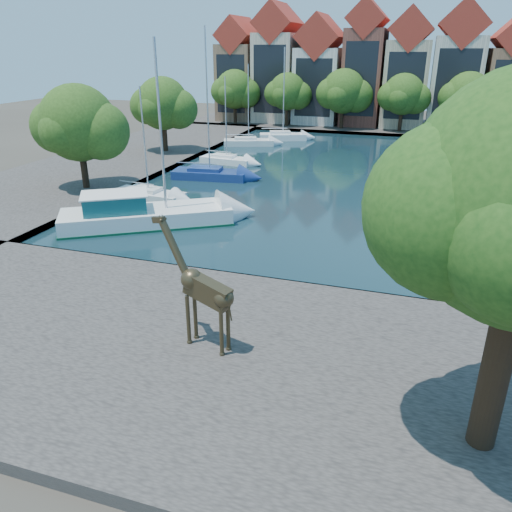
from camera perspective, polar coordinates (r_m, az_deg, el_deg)
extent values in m
plane|color=#38332B|center=(25.13, 5.18, -3.93)|extent=(160.00, 160.00, 0.00)
cube|color=black|center=(47.54, 11.84, 8.72)|extent=(38.00, 50.00, 0.08)
cube|color=#4D4843|center=(19.18, 0.34, -12.30)|extent=(50.00, 14.00, 0.50)
cube|color=#4D4843|center=(78.87, 14.76, 14.13)|extent=(60.00, 16.00, 0.50)
cube|color=#4D4843|center=(55.82, -14.94, 10.73)|extent=(14.00, 52.00, 0.50)
cylinder|color=#332114|center=(15.50, 25.84, -11.02)|extent=(0.80, 0.80, 5.50)
sphere|color=#1A4012|center=(13.12, 21.70, 4.84)|extent=(4.48, 4.48, 4.48)
cube|color=#836147|center=(82.90, -1.76, 19.24)|extent=(5.39, 9.00, 11.00)
cube|color=#9F281F|center=(82.74, -1.82, 23.88)|extent=(5.44, 9.18, 5.44)
cube|color=black|center=(78.70, -2.91, 19.02)|extent=(4.40, 0.05, 8.25)
cube|color=beige|center=(81.04, 2.49, 19.67)|extent=(5.88, 9.00, 12.50)
cube|color=#9F281F|center=(80.97, 2.59, 25.03)|extent=(5.94, 9.18, 5.94)
cube|color=black|center=(76.74, 1.53, 19.50)|extent=(4.80, 0.05, 9.38)
cube|color=silver|center=(79.61, 7.24, 18.74)|extent=(6.37, 9.00, 10.50)
cube|color=#9F281F|center=(79.42, 7.49, 23.55)|extent=(6.43, 9.18, 6.43)
cube|color=black|center=(75.23, 6.54, 18.54)|extent=(5.20, 0.05, 7.88)
cube|color=brown|center=(78.55, 12.21, 19.30)|extent=(5.39, 9.00, 13.00)
cube|color=#9F281F|center=(78.50, 12.72, 24.90)|extent=(5.44, 9.18, 5.44)
cube|color=black|center=(74.11, 11.79, 19.14)|extent=(4.40, 0.05, 9.75)
cube|color=#C2AE8B|center=(78.16, 16.75, 18.30)|extent=(5.88, 9.00, 11.50)
cube|color=#9F281F|center=(78.02, 17.39, 23.46)|extent=(5.94, 9.18, 5.94)
cube|color=black|center=(73.69, 16.60, 18.09)|extent=(4.80, 0.05, 8.62)
cube|color=beige|center=(78.18, 21.75, 17.87)|extent=(6.37, 9.00, 12.00)
cube|color=#9F281F|center=(78.08, 22.61, 23.27)|extent=(6.43, 9.18, 6.43)
cube|color=black|center=(73.72, 21.89, 17.64)|extent=(5.20, 0.05, 9.00)
cube|color=brown|center=(78.82, 26.55, 16.61)|extent=(5.39, 9.00, 10.50)
cube|color=black|center=(74.39, 26.97, 16.29)|extent=(4.40, 0.05, 7.88)
cylinder|color=#332114|center=(77.76, -2.41, 16.10)|extent=(0.50, 0.50, 3.20)
sphere|color=#244213|center=(77.44, -2.45, 18.51)|extent=(5.60, 5.60, 5.60)
sphere|color=#244213|center=(77.21, -1.13, 18.09)|extent=(4.20, 4.20, 4.20)
sphere|color=#244213|center=(77.64, -3.68, 18.29)|extent=(3.92, 3.92, 3.92)
cylinder|color=#332114|center=(75.39, 3.54, 15.86)|extent=(0.50, 0.50, 3.20)
sphere|color=#244213|center=(75.07, 3.60, 18.25)|extent=(5.20, 5.20, 5.20)
sphere|color=#244213|center=(75.03, 4.86, 17.82)|extent=(3.90, 3.90, 3.90)
sphere|color=#244213|center=(75.07, 2.40, 18.08)|extent=(3.64, 3.64, 3.64)
cylinder|color=#332114|center=(73.81, 9.78, 15.44)|extent=(0.50, 0.50, 3.20)
sphere|color=#244213|center=(73.46, 9.97, 18.06)|extent=(6.00, 6.00, 6.00)
sphere|color=#244213|center=(73.57, 11.42, 17.50)|extent=(4.50, 4.50, 4.50)
sphere|color=#244213|center=(73.35, 8.56, 17.90)|extent=(4.20, 4.20, 4.20)
cylinder|color=#332114|center=(73.08, 16.19, 14.81)|extent=(0.50, 0.50, 3.20)
sphere|color=#244213|center=(72.74, 16.48, 17.32)|extent=(5.40, 5.40, 5.40)
sphere|color=#244213|center=(73.05, 17.76, 16.77)|extent=(4.05, 4.05, 4.05)
sphere|color=#244213|center=(72.44, 15.22, 17.21)|extent=(3.78, 3.78, 3.78)
cylinder|color=#332114|center=(73.22, 22.61, 14.01)|extent=(0.50, 0.50, 3.20)
sphere|color=#244213|center=(72.87, 23.02, 16.59)|extent=(5.80, 5.80, 5.80)
sphere|color=#244213|center=(73.37, 24.33, 15.96)|extent=(4.35, 4.35, 4.35)
sphere|color=#244213|center=(72.40, 21.70, 16.51)|extent=(4.06, 4.06, 4.06)
cylinder|color=#332114|center=(43.55, -19.07, 9.60)|extent=(0.54, 0.54, 3.40)
sphere|color=#244213|center=(42.95, -19.68, 14.14)|extent=(6.00, 6.00, 6.00)
sphere|color=#244213|center=(42.23, -17.31, 13.46)|extent=(4.50, 4.50, 4.50)
sphere|color=#244213|center=(43.69, -21.72, 13.58)|extent=(4.20, 4.20, 4.20)
cylinder|color=#332114|center=(57.37, -10.38, 13.42)|extent=(0.54, 0.54, 3.40)
sphere|color=#244213|center=(56.93, -10.63, 16.77)|extent=(5.60, 5.60, 5.60)
sphere|color=#244213|center=(56.49, -8.88, 16.27)|extent=(4.20, 4.20, 4.20)
sphere|color=#244213|center=(57.35, -12.22, 16.41)|extent=(3.92, 3.92, 3.92)
cylinder|color=#3E331F|center=(19.60, -7.75, -7.24)|extent=(0.16, 0.16, 2.07)
cylinder|color=#3E331F|center=(19.89, -6.96, -6.72)|extent=(0.16, 0.16, 2.07)
cylinder|color=#3E331F|center=(18.75, -3.98, -8.57)|extent=(0.16, 0.16, 2.07)
cylinder|color=#3E331F|center=(19.05, -3.21, -8.00)|extent=(0.16, 0.16, 2.07)
cube|color=#3E331F|center=(18.62, -5.55, -4.00)|extent=(2.08, 1.02, 1.21)
cylinder|color=#3E331F|center=(18.93, -9.25, 0.74)|extent=(1.36, 0.61, 2.14)
cube|color=#3E331F|center=(19.02, -11.07, 4.09)|extent=(0.60, 0.31, 0.33)
cube|color=white|center=(34.51, -12.36, 4.60)|extent=(11.26, 8.76, 1.39)
cube|color=#135054|center=(34.26, -15.80, 5.71)|extent=(4.67, 4.20, 1.28)
cylinder|color=#B2B2B7|center=(33.27, -10.87, 14.17)|extent=(0.17, 0.17, 10.66)
cube|color=silver|center=(40.38, -12.15, 6.90)|extent=(6.02, 2.69, 0.88)
cube|color=silver|center=(40.30, -12.19, 7.31)|extent=(2.69, 1.71, 0.49)
cylinder|color=#B2B2B7|center=(39.47, -12.66, 12.73)|extent=(0.12, 0.12, 7.86)
cube|color=navy|center=(46.22, -5.29, 9.37)|extent=(6.96, 3.15, 0.96)
cube|color=navy|center=(46.15, -5.30, 9.76)|extent=(3.12, 1.99, 0.53)
cylinder|color=#B2B2B7|center=(45.17, -5.58, 17.13)|extent=(0.13, 0.13, 12.02)
cube|color=white|center=(52.39, -3.36, 10.96)|extent=(5.59, 2.50, 0.82)
cube|color=white|center=(52.34, -3.37, 11.25)|extent=(2.50, 1.59, 0.45)
cylinder|color=#B2B2B7|center=(51.70, -3.47, 15.47)|extent=(0.11, 0.11, 7.86)
cube|color=white|center=(62.25, -0.85, 12.94)|extent=(6.34, 4.03, 0.90)
cube|color=white|center=(62.20, -0.85, 13.22)|extent=(2.96, 2.28, 0.50)
cylinder|color=#B2B2B7|center=(61.63, -0.88, 17.10)|extent=(0.12, 0.12, 8.57)
cube|color=white|center=(66.02, 3.09, 13.55)|extent=(6.23, 3.94, 1.03)
cube|color=white|center=(65.97, 3.10, 13.84)|extent=(2.91, 2.23, 0.57)
cylinder|color=#B2B2B7|center=(65.36, 3.20, 18.25)|extent=(0.14, 0.14, 10.29)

